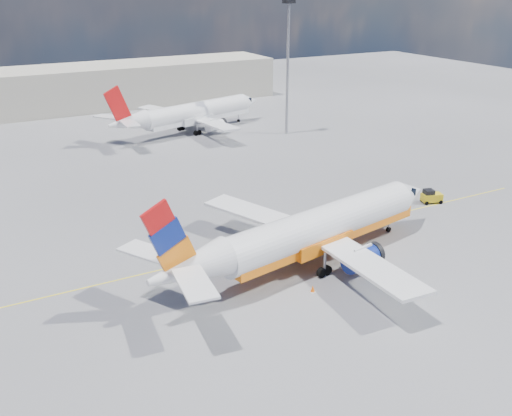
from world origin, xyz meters
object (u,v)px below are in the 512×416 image
main_jet (314,230)px  traffic_cone (313,289)px  gse_tug (431,196)px  second_jet (193,113)px

main_jet → traffic_cone: 5.91m
gse_tug → traffic_cone: gse_tug is taller
second_jet → traffic_cone: bearing=-118.1°
main_jet → traffic_cone: bearing=-134.6°
second_jet → traffic_cone: size_ratio=51.61×
traffic_cone → main_jet: bearing=56.3°
main_jet → gse_tug: size_ratio=12.92×
second_jet → gse_tug: 44.50m
traffic_cone → second_jet: bearing=77.5°
main_jet → gse_tug: bearing=5.7°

